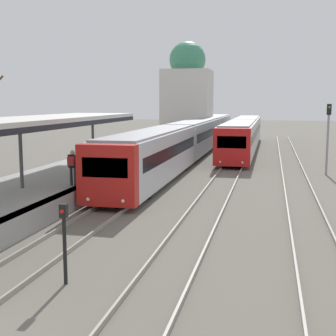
# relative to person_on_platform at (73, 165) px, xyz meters

# --- Properties ---
(platform_canopy) EXTENTS (4.00, 21.76, 3.13)m
(platform_canopy) POSITION_rel_person_on_platform_xyz_m (-1.99, -0.99, 2.01)
(platform_canopy) COLOR beige
(platform_canopy) RESTS_ON station_platform
(person_on_platform) EXTENTS (0.40, 0.40, 1.66)m
(person_on_platform) POSITION_rel_person_on_platform_xyz_m (0.00, 0.00, 0.00)
(person_on_platform) COLOR #2D2D33
(person_on_platform) RESTS_ON station_platform
(train_near) EXTENTS (2.65, 46.95, 3.07)m
(train_near) POSITION_rel_person_on_platform_xyz_m (2.04, 22.20, -0.18)
(train_near) COLOR red
(train_near) RESTS_ON ground_plane
(train_far) EXTENTS (2.62, 28.42, 3.05)m
(train_far) POSITION_rel_person_on_platform_xyz_m (6.23, 26.97, -0.19)
(train_far) COLOR red
(train_far) RESTS_ON ground_plane
(signal_post_near) EXTENTS (0.20, 0.21, 2.15)m
(signal_post_near) POSITION_rel_person_on_platform_xyz_m (3.74, -9.01, -0.57)
(signal_post_near) COLOR black
(signal_post_near) RESTS_ON ground_plane
(signal_mast_far) EXTENTS (0.28, 0.29, 4.63)m
(signal_mast_far) POSITION_rel_person_on_platform_xyz_m (12.51, 11.94, 1.05)
(signal_mast_far) COLOR gray
(signal_mast_far) RESTS_ON ground_plane
(distant_domed_building) EXTENTS (5.37, 5.37, 11.57)m
(distant_domed_building) POSITION_rel_person_on_platform_xyz_m (-0.64, 33.69, 3.51)
(distant_domed_building) COLOR silver
(distant_domed_building) RESTS_ON ground_plane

